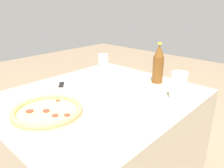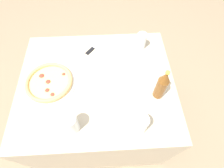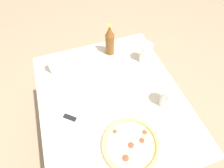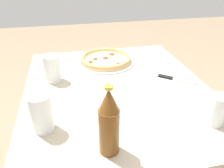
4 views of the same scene
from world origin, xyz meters
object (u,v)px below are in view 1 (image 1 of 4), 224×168
(beer_bottle, at_px, (158,64))
(knife, at_px, (62,82))
(pizza_margherita, at_px, (47,111))
(glass_orange_juice, at_px, (178,87))
(glass_mango_juice, at_px, (127,112))
(glass_iced_tea, at_px, (103,64))

(beer_bottle, relative_size, knife, 1.47)
(pizza_margherita, relative_size, beer_bottle, 1.40)
(knife, bearing_deg, beer_bottle, 133.18)
(glass_orange_juice, bearing_deg, glass_mango_juice, -4.23)
(glass_orange_juice, distance_m, beer_bottle, 0.26)
(pizza_margherita, xyz_separation_m, glass_iced_tea, (-0.62, -0.29, 0.03))
(pizza_margherita, bearing_deg, beer_bottle, 170.08)
(glass_mango_juice, bearing_deg, glass_orange_juice, 175.77)
(pizza_margherita, distance_m, glass_mango_juice, 0.34)
(knife, bearing_deg, glass_orange_juice, 111.26)
(glass_mango_juice, xyz_separation_m, beer_bottle, (-0.51, -0.18, 0.05))
(glass_iced_tea, height_order, knife, glass_iced_tea)
(glass_orange_juice, xyz_separation_m, knife, (0.24, -0.62, -0.06))
(glass_mango_juice, height_order, glass_iced_tea, glass_mango_juice)
(knife, bearing_deg, pizza_margherita, 46.45)
(glass_mango_juice, relative_size, glass_iced_tea, 1.13)
(pizza_margherita, height_order, glass_orange_juice, glass_orange_juice)
(pizza_margherita, distance_m, knife, 0.41)
(glass_iced_tea, bearing_deg, beer_bottle, 97.16)
(glass_iced_tea, xyz_separation_m, beer_bottle, (-0.05, 0.41, 0.06))
(glass_orange_juice, bearing_deg, pizza_margherita, -31.70)
(glass_orange_juice, distance_m, knife, 0.67)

